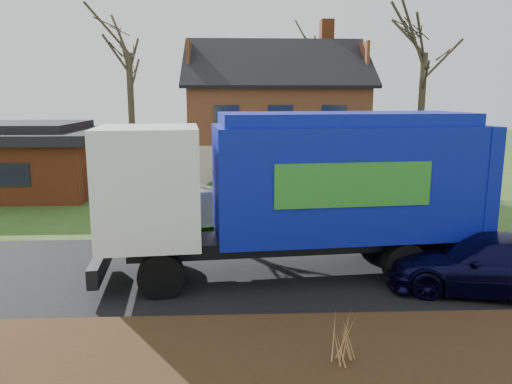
{
  "coord_description": "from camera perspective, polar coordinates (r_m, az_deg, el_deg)",
  "views": [
    {
      "loc": [
        -0.23,
        -13.97,
        5.13
      ],
      "look_at": [
        0.48,
        2.5,
        1.91
      ],
      "focal_mm": 35.0,
      "sensor_mm": 36.0,
      "label": 1
    }
  ],
  "objects": [
    {
      "name": "ground",
      "position": [
        14.89,
        -1.47,
        -9.11
      ],
      "size": [
        120.0,
        120.0,
        0.0
      ],
      "primitive_type": "plane",
      "color": "#30501A",
      "rests_on": "ground"
    },
    {
      "name": "road",
      "position": [
        14.88,
        -1.47,
        -9.07
      ],
      "size": [
        80.0,
        7.0,
        0.02
      ],
      "primitive_type": "cube",
      "color": "black",
      "rests_on": "ground"
    },
    {
      "name": "mulch_verge",
      "position": [
        10.0,
        -0.89,
        -18.8
      ],
      "size": [
        80.0,
        3.5,
        0.3
      ],
      "primitive_type": "cube",
      "color": "#311D10",
      "rests_on": "ground"
    },
    {
      "name": "main_house",
      "position": [
        27.96,
        1.06,
        8.78
      ],
      "size": [
        12.95,
        8.95,
        9.26
      ],
      "color": "beige",
      "rests_on": "ground"
    },
    {
      "name": "ranch_house",
      "position": [
        29.62,
        -25.93,
        3.5
      ],
      "size": [
        9.8,
        8.2,
        3.7
      ],
      "color": "#974321",
      "rests_on": "ground"
    },
    {
      "name": "garbage_truck",
      "position": [
        14.09,
        5.41,
        0.99
      ],
      "size": [
        11.08,
        3.95,
        4.65
      ],
      "rotation": [
        0.0,
        0.0,
        0.1
      ],
      "color": "black",
      "rests_on": "ground"
    },
    {
      "name": "silver_sedan",
      "position": [
        19.61,
        -5.59,
        -1.72
      ],
      "size": [
        5.21,
        3.54,
        1.63
      ],
      "primitive_type": "imported",
      "rotation": [
        0.0,
        0.0,
        1.98
      ],
      "color": "#B5B7BD",
      "rests_on": "ground"
    },
    {
      "name": "navy_wagon",
      "position": [
        14.56,
        25.29,
        -7.44
      ],
      "size": [
        5.73,
        3.46,
        1.55
      ],
      "primitive_type": "imported",
      "rotation": [
        0.0,
        0.0,
        -1.83
      ],
      "color": "black",
      "rests_on": "ground"
    },
    {
      "name": "tree_front_west",
      "position": [
        23.82,
        -14.48,
        17.6
      ],
      "size": [
        3.26,
        3.26,
        9.7
      ],
      "color": "#393122",
      "rests_on": "ground"
    },
    {
      "name": "tree_front_east",
      "position": [
        25.13,
        18.89,
        17.43
      ],
      "size": [
        3.62,
        3.62,
        10.05
      ],
      "color": "#3C3424",
      "rests_on": "ground"
    },
    {
      "name": "tree_back",
      "position": [
        35.21,
        7.03,
        16.26
      ],
      "size": [
        3.18,
        3.18,
        10.06
      ],
      "color": "#3D3524",
      "rests_on": "ground"
    },
    {
      "name": "grass_clump_mid",
      "position": [
        9.62,
        10.23,
        -16.1
      ],
      "size": [
        0.33,
        0.27,
        0.93
      ],
      "color": "tan",
      "rests_on": "mulch_verge"
    }
  ]
}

